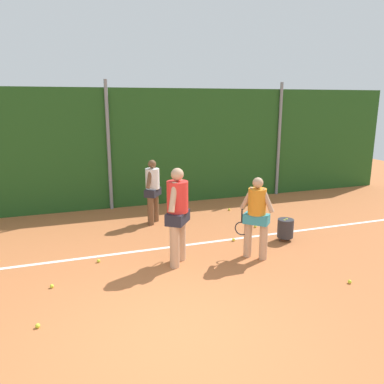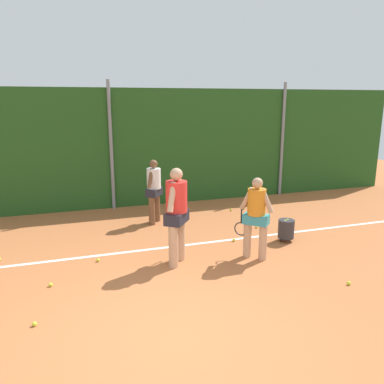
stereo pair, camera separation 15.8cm
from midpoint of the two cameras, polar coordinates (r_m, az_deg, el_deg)
ground_plane at (r=7.24m, az=-6.57°, el=-11.95°), size 29.56×29.56×0.00m
hedge_fence_backdrop at (r=11.33m, az=-11.68°, el=6.28°), size 19.22×0.25×3.45m
fence_post_center at (r=11.14m, az=-11.60°, el=6.73°), size 0.10×0.10×3.67m
fence_post_right at (r=12.99m, az=13.69°, el=7.55°), size 0.10×0.10×3.67m
court_baseline_paint at (r=8.22m, az=-8.11°, el=-8.76°), size 14.04×0.10×0.01m
player_foreground_near at (r=7.62m, az=10.12°, el=-3.27°), size 0.62×0.54×1.66m
player_midcourt at (r=7.24m, az=-1.68°, el=-2.87°), size 0.59×0.74×1.89m
player_backcourt_far at (r=9.77m, az=-5.24°, el=0.62°), size 0.52×0.58×1.65m
ball_hopper at (r=8.89m, az=14.39°, el=-5.35°), size 0.36×0.36×0.51m
tennis_ball_0 at (r=7.31m, az=22.99°, el=-12.44°), size 0.07×0.07×0.07m
tennis_ball_1 at (r=7.85m, az=-13.29°, el=-9.88°), size 0.07×0.07×0.07m
tennis_ball_3 at (r=11.07m, az=6.27°, el=-2.65°), size 0.07×0.07×0.07m
tennis_ball_4 at (r=7.10m, az=-19.78°, el=-12.93°), size 0.07×0.07×0.07m
tennis_ball_6 at (r=6.08m, az=-21.77°, el=-17.86°), size 0.07×0.07×0.07m
tennis_ball_9 at (r=8.74m, az=6.80°, el=-7.14°), size 0.07×0.07×0.07m
tennis_ball_13 at (r=9.70m, az=10.07°, el=-5.13°), size 0.07×0.07×0.07m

